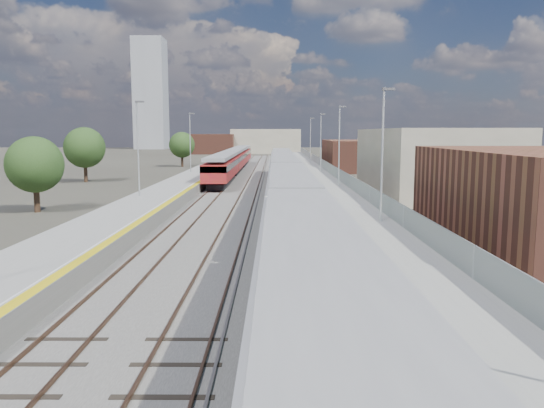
{
  "coord_description": "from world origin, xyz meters",
  "views": [
    {
      "loc": [
        0.56,
        -7.83,
        6.04
      ],
      "look_at": [
        0.42,
        20.58,
        2.2
      ],
      "focal_mm": 35.0,
      "sensor_mm": 36.0,
      "label": 1
    }
  ],
  "objects": [
    {
      "name": "buildings",
      "position": [
        -18.12,
        138.6,
        10.7
      ],
      "size": [
        72.0,
        185.5,
        40.0
      ],
      "color": "brown",
      "rests_on": "ground"
    },
    {
      "name": "ground",
      "position": [
        0.0,
        50.0,
        0.0
      ],
      "size": [
        320.0,
        320.0,
        0.0
      ],
      "primitive_type": "plane",
      "color": "#47443A",
      "rests_on": "ground"
    },
    {
      "name": "red_train",
      "position": [
        -5.5,
        71.53,
        2.0
      ],
      "size": [
        2.68,
        54.43,
        3.38
      ],
      "color": "black",
      "rests_on": "ground"
    },
    {
      "name": "ballast_bed",
      "position": [
        -2.25,
        52.5,
        0.03
      ],
      "size": [
        10.5,
        155.0,
        0.06
      ],
      "primitive_type": "cube",
      "color": "#565451",
      "rests_on": "ground"
    },
    {
      "name": "tracks",
      "position": [
        -1.65,
        54.18,
        0.11
      ],
      "size": [
        8.96,
        160.0,
        0.17
      ],
      "color": "#4C3323",
      "rests_on": "ground"
    },
    {
      "name": "platform_left",
      "position": [
        -9.05,
        52.49,
        0.52
      ],
      "size": [
        4.3,
        155.0,
        8.52
      ],
      "color": "slate",
      "rests_on": "ground"
    },
    {
      "name": "tree_d",
      "position": [
        21.66,
        58.62,
        3.45
      ],
      "size": [
        4.05,
        4.05,
        5.49
      ],
      "color": "#382619",
      "rests_on": "ground"
    },
    {
      "name": "tree_c",
      "position": [
        -15.85,
        86.35,
        3.86
      ],
      "size": [
        4.53,
        4.53,
        6.14
      ],
      "color": "#382619",
      "rests_on": "ground"
    },
    {
      "name": "tree_a",
      "position": [
        -17.56,
        32.1,
        3.63
      ],
      "size": [
        4.25,
        4.25,
        5.77
      ],
      "color": "#382619",
      "rests_on": "ground"
    },
    {
      "name": "green_train",
      "position": [
        1.5,
        33.65,
        2.17
      ],
      "size": [
        2.8,
        77.89,
        3.08
      ],
      "color": "black",
      "rests_on": "ground"
    },
    {
      "name": "platform_right",
      "position": [
        5.28,
        52.49,
        0.54
      ],
      "size": [
        4.7,
        155.0,
        8.52
      ],
      "color": "slate",
      "rests_on": "ground"
    },
    {
      "name": "tree_b",
      "position": [
        -22.58,
        56.81,
        4.21
      ],
      "size": [
        4.94,
        4.94,
        6.69
      ],
      "color": "#382619",
      "rests_on": "ground"
    }
  ]
}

